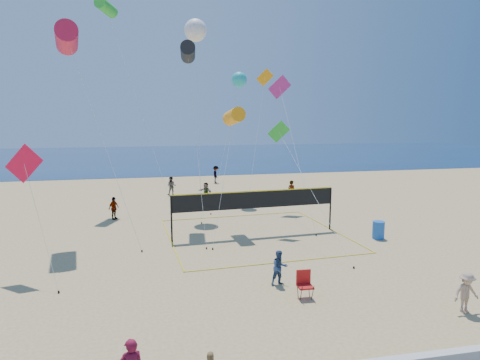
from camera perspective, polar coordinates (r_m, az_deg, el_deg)
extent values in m
plane|color=tan|center=(14.78, 1.77, -20.11)|extent=(120.00, 120.00, 0.00)
cube|color=navy|center=(74.98, -9.56, 3.12)|extent=(140.00, 50.00, 0.03)
imported|color=navy|center=(18.42, 5.30, -11.59)|extent=(0.81, 0.67, 1.50)
imported|color=tan|center=(17.94, 27.95, -13.14)|extent=(0.99, 0.58, 1.51)
imported|color=gray|center=(30.61, -16.48, -3.63)|extent=(0.87, 0.96, 1.57)
imported|color=gray|center=(35.83, -4.57, -1.55)|extent=(1.26, 1.40, 1.54)
imported|color=gray|center=(34.91, 6.89, -1.57)|extent=(0.77, 0.82, 1.89)
imported|color=gray|center=(38.57, -9.11, -0.80)|extent=(0.94, 0.81, 1.68)
imported|color=gray|center=(45.09, -3.23, 0.74)|extent=(0.70, 1.18, 1.81)
cube|color=#B01514|center=(17.38, 8.68, -13.89)|extent=(0.60, 0.55, 0.06)
cube|color=#B01514|center=(17.47, 8.45, -12.64)|extent=(0.58, 0.07, 0.58)
cylinder|color=black|center=(17.21, 8.14, -14.88)|extent=(0.03, 0.29, 0.76)
cylinder|color=black|center=(17.58, 7.69, -14.35)|extent=(0.03, 0.29, 0.76)
cylinder|color=black|center=(17.36, 9.65, -14.71)|extent=(0.03, 0.29, 0.76)
cylinder|color=black|center=(17.72, 9.17, -14.19)|extent=(0.03, 0.29, 0.76)
cylinder|color=blue|center=(26.21, 17.98, -6.36)|extent=(0.87, 0.87, 1.02)
cylinder|color=black|center=(24.44, -9.12, -5.16)|extent=(0.10, 0.10, 2.64)
cylinder|color=black|center=(27.35, 11.95, -3.76)|extent=(0.10, 0.10, 2.64)
cube|color=black|center=(25.28, 2.03, -2.68)|extent=(9.86, 0.69, 0.99)
cube|color=yellow|center=(25.19, 2.04, -1.50)|extent=(9.86, 0.70, 0.06)
cube|color=yellow|center=(21.36, 6.14, -10.81)|extent=(10.06, 0.73, 0.02)
cube|color=yellow|center=(30.37, -0.86, -4.86)|extent=(10.06, 0.73, 0.02)
cylinder|color=red|center=(26.47, -22.10, 17.14)|extent=(1.66, 3.02, 1.57)
cylinder|color=silver|center=(24.15, -17.74, 4.84)|extent=(3.72, 3.63, 11.25)
cylinder|color=black|center=(23.28, -12.95, -9.22)|extent=(0.08, 0.08, 0.10)
cylinder|color=black|center=(28.61, -6.96, 16.58)|extent=(1.14, 2.30, 1.22)
cylinder|color=silver|center=(25.28, -5.83, 5.11)|extent=(0.25, 6.28, 11.04)
cylinder|color=black|center=(23.23, -4.48, -9.06)|extent=(0.08, 0.08, 0.10)
cylinder|color=#FF990F|center=(26.34, -0.82, 8.47)|extent=(1.07, 2.20, 1.17)
cylinder|color=silver|center=(24.43, -2.15, 0.24)|extent=(1.98, 4.06, 6.98)
cylinder|color=black|center=(23.12, -3.66, -9.14)|extent=(0.08, 0.08, 0.10)
cube|color=#F10E39|center=(21.02, -26.84, 1.96)|extent=(1.74, 0.57, 1.79)
cylinder|color=silver|center=(19.94, -25.04, -5.47)|extent=(1.66, 2.72, 4.96)
cylinder|color=black|center=(19.24, -23.02, -13.59)|extent=(0.08, 0.08, 0.10)
cube|color=green|center=(26.09, 5.18, 6.45)|extent=(1.35, 0.29, 1.36)
cylinder|color=silver|center=(23.22, 9.51, -1.45)|extent=(1.52, 7.32, 6.08)
cylinder|color=black|center=(21.08, 14.94, -11.22)|extent=(0.08, 0.08, 0.10)
cube|color=#BC2986|center=(33.05, 5.31, 12.24)|extent=(1.85, 0.27, 1.82)
cylinder|color=silver|center=(29.08, 7.45, 3.68)|extent=(0.21, 8.40, 9.15)
cylinder|color=black|center=(26.00, 10.12, -7.23)|extent=(0.08, 0.08, 0.10)
sphere|color=white|center=(32.27, -5.95, 19.24)|extent=(2.03, 2.03, 1.59)
cylinder|color=silver|center=(29.66, -5.56, 7.55)|extent=(0.26, 4.15, 13.01)
cylinder|color=black|center=(28.48, -5.14, -5.73)|extent=(0.08, 0.08, 0.10)
sphere|color=#21B1B5|center=(35.43, -0.10, 13.26)|extent=(1.55, 1.55, 1.23)
cylinder|color=silver|center=(32.79, -1.90, 4.97)|extent=(3.10, 4.70, 9.90)
cylinder|color=black|center=(30.99, -3.91, -4.53)|extent=(0.08, 0.08, 0.10)
cylinder|color=green|center=(35.75, -17.42, 21.10)|extent=(1.62, 2.31, 1.17)
cylinder|color=silver|center=(32.92, -13.23, 9.19)|extent=(4.45, 3.69, 14.99)
cylinder|color=black|center=(31.91, -8.84, -4.22)|extent=(0.08, 0.08, 0.10)
cube|color=#FF990F|center=(42.32, 3.34, 13.50)|extent=(1.58, 0.69, 1.68)
cylinder|color=silver|center=(38.42, 2.30, 6.06)|extent=(3.27, 7.01, 10.64)
cylinder|color=black|center=(35.31, 1.09, -2.87)|extent=(0.08, 0.08, 0.10)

